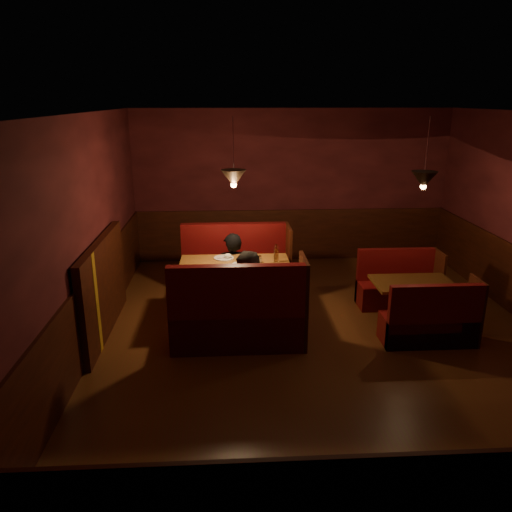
{
  "coord_description": "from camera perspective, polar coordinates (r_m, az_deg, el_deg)",
  "views": [
    {
      "loc": [
        -1.25,
        -5.95,
        3.07
      ],
      "look_at": [
        -0.85,
        0.72,
        0.95
      ],
      "focal_mm": 35.0,
      "sensor_mm": 36.0,
      "label": 1
    }
  ],
  "objects": [
    {
      "name": "room",
      "position": [
        6.41,
        5.45,
        -0.86
      ],
      "size": [
        6.02,
        7.02,
        2.92
      ],
      "color": "#5A3515",
      "rests_on": "ground"
    },
    {
      "name": "second_bench_far",
      "position": [
        8.01,
        15.88,
        -3.51
      ],
      "size": [
        1.22,
        0.46,
        0.87
      ],
      "color": "#460F10",
      "rests_on": "ground"
    },
    {
      "name": "second_bench_near",
      "position": [
        6.88,
        19.39,
        -7.42
      ],
      "size": [
        1.22,
        0.46,
        0.87
      ],
      "color": "#460F10",
      "rests_on": "ground"
    },
    {
      "name": "diner_b",
      "position": [
        6.4,
        -0.53,
        -3.32
      ],
      "size": [
        0.85,
        0.72,
        1.57
      ],
      "primitive_type": "imported",
      "rotation": [
        0.0,
        0.0,
        -0.17
      ],
      "color": "#282320",
      "rests_on": "ground"
    },
    {
      "name": "main_bench_far",
      "position": [
        8.03,
        -2.27,
        -2.05
      ],
      "size": [
        1.72,
        0.61,
        1.17
      ],
      "color": "#460F10",
      "rests_on": "ground"
    },
    {
      "name": "main_table",
      "position": [
        7.1,
        -2.28,
        -2.39
      ],
      "size": [
        1.56,
        0.95,
        1.09
      ],
      "color": "brown",
      "rests_on": "ground"
    },
    {
      "name": "second_table",
      "position": [
        7.36,
        17.44,
        -4.01
      ],
      "size": [
        1.1,
        0.71,
        0.62
      ],
      "color": "brown",
      "rests_on": "ground"
    },
    {
      "name": "main_bench_near",
      "position": [
        6.38,
        -1.93,
        -7.41
      ],
      "size": [
        1.72,
        0.61,
        1.17
      ],
      "color": "#460F10",
      "rests_on": "ground"
    },
    {
      "name": "diner_a",
      "position": [
        7.59,
        -2.73,
        -0.24
      ],
      "size": [
        0.56,
        0.38,
        1.49
      ],
      "primitive_type": "imported",
      "rotation": [
        0.0,
        0.0,
        3.18
      ],
      "color": "black",
      "rests_on": "ground"
    }
  ]
}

